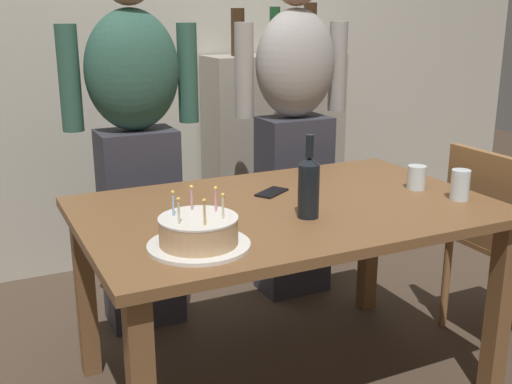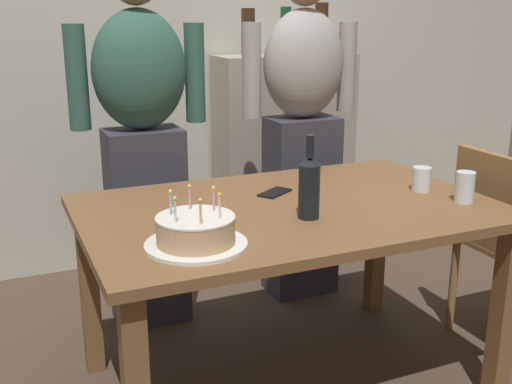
{
  "view_description": "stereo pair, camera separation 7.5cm",
  "coord_description": "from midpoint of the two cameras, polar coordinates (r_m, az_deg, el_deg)",
  "views": [
    {
      "loc": [
        -1.05,
        -1.91,
        1.43
      ],
      "look_at": [
        -0.18,
        -0.1,
        0.84
      ],
      "focal_mm": 43.73,
      "sensor_mm": 36.0,
      "label": 1
    },
    {
      "loc": [
        -0.98,
        -1.94,
        1.43
      ],
      "look_at": [
        -0.18,
        -0.1,
        0.84
      ],
      "focal_mm": 43.73,
      "sensor_mm": 36.0,
      "label": 2
    }
  ],
  "objects": [
    {
      "name": "ground_plane",
      "position": [
        2.6,
        1.78,
        -16.95
      ],
      "size": [
        10.0,
        10.0,
        0.0
      ],
      "primitive_type": "plane",
      "color": "#47382B"
    },
    {
      "name": "back_wall",
      "position": [
        3.63,
        -9.73,
        14.06
      ],
      "size": [
        5.2,
        0.1,
        2.6
      ],
      "primitive_type": "cube",
      "color": "beige",
      "rests_on": "ground_plane"
    },
    {
      "name": "dining_table",
      "position": [
        2.32,
        1.92,
        -3.52
      ],
      "size": [
        1.5,
        0.96,
        0.74
      ],
      "color": "brown",
      "rests_on": "ground_plane"
    },
    {
      "name": "birthday_cake",
      "position": [
        1.88,
        -6.41,
        -3.77
      ],
      "size": [
        0.31,
        0.31,
        0.18
      ],
      "color": "white",
      "rests_on": "dining_table"
    },
    {
      "name": "water_glass_near",
      "position": [
        2.55,
        13.66,
        1.3
      ],
      "size": [
        0.07,
        0.07,
        0.1
      ],
      "primitive_type": "cylinder",
      "color": "silver",
      "rests_on": "dining_table"
    },
    {
      "name": "water_glass_far",
      "position": [
        2.45,
        17.34,
        0.62
      ],
      "size": [
        0.07,
        0.07,
        0.12
      ],
      "primitive_type": "cylinder",
      "color": "silver",
      "rests_on": "dining_table"
    },
    {
      "name": "wine_bottle",
      "position": [
        2.13,
        3.95,
        0.61
      ],
      "size": [
        0.07,
        0.07,
        0.29
      ],
      "color": "black",
      "rests_on": "dining_table"
    },
    {
      "name": "cell_phone",
      "position": [
        2.43,
        0.56,
        -0.04
      ],
      "size": [
        0.16,
        0.14,
        0.01
      ],
      "primitive_type": "cube",
      "rotation": [
        0.0,
        0.0,
        0.57
      ],
      "color": "black",
      "rests_on": "dining_table"
    },
    {
      "name": "person_man_bearded",
      "position": [
        2.82,
        -11.66,
        4.63
      ],
      "size": [
        0.61,
        0.27,
        1.66
      ],
      "rotation": [
        0.0,
        0.0,
        3.14
      ],
      "color": "#33333D",
      "rests_on": "ground_plane"
    },
    {
      "name": "person_woman_cardigan",
      "position": [
        3.11,
        2.85,
        6.01
      ],
      "size": [
        0.61,
        0.27,
        1.66
      ],
      "rotation": [
        0.0,
        0.0,
        3.14
      ],
      "color": "#33333D",
      "rests_on": "ground_plane"
    },
    {
      "name": "dining_chair",
      "position": [
        2.86,
        20.47,
        -3.35
      ],
      "size": [
        0.42,
        0.42,
        0.87
      ],
      "rotation": [
        0.0,
        0.0,
        1.57
      ],
      "color": "olive",
      "rests_on": "ground_plane"
    },
    {
      "name": "shelf_cabinet",
      "position": [
        3.74,
        1.06,
        3.54
      ],
      "size": [
        0.81,
        0.3,
        1.47
      ],
      "color": "#9E9384",
      "rests_on": "ground_plane"
    }
  ]
}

